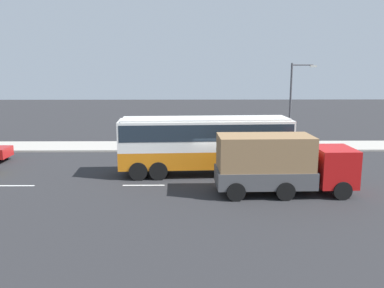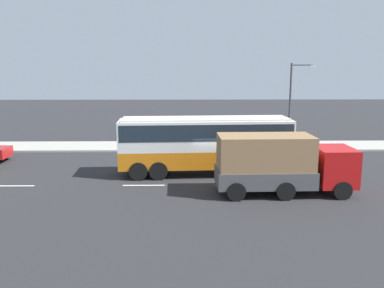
{
  "view_description": "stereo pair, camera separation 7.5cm",
  "coord_description": "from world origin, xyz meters",
  "views": [
    {
      "loc": [
        -1.64,
        -24.56,
        6.67
      ],
      "look_at": [
        -1.34,
        0.29,
        1.96
      ],
      "focal_mm": 38.08,
      "sensor_mm": 36.0,
      "label": 1
    },
    {
      "loc": [
        -1.72,
        -24.55,
        6.67
      ],
      "look_at": [
        -1.34,
        0.29,
        1.96
      ],
      "focal_mm": 38.08,
      "sensor_mm": 36.0,
      "label": 2
    }
  ],
  "objects": [
    {
      "name": "cargo_truck",
      "position": [
        3.3,
        -3.67,
        1.68
      ],
      "size": [
        7.29,
        2.77,
        3.16
      ],
      "rotation": [
        0.0,
        0.0,
        0.02
      ],
      "color": "red",
      "rests_on": "ground_plane"
    },
    {
      "name": "street_lamp",
      "position": [
        6.75,
        7.54,
        4.11
      ],
      "size": [
        1.99,
        0.24,
        6.82
      ],
      "color": "#47474C",
      "rests_on": "sidewalk_curb"
    },
    {
      "name": "lane_centreline",
      "position": [
        3.15,
        -2.08,
        0.0
      ],
      "size": [
        43.2,
        0.16,
        0.01
      ],
      "color": "white",
      "rests_on": "ground_plane"
    },
    {
      "name": "ground_plane",
      "position": [
        0.0,
        0.0,
        0.0
      ],
      "size": [
        120.0,
        120.0,
        0.0
      ],
      "primitive_type": "plane",
      "color": "#28282B"
    },
    {
      "name": "pedestrian_near_curb",
      "position": [
        -0.4,
        8.97,
        1.02
      ],
      "size": [
        0.32,
        0.32,
        1.52
      ],
      "rotation": [
        0.0,
        0.0,
        1.09
      ],
      "color": "brown",
      "rests_on": "sidewalk_curb"
    },
    {
      "name": "pedestrian_at_crossing",
      "position": [
        4.43,
        8.03,
        1.19
      ],
      "size": [
        0.32,
        0.32,
        1.79
      ],
      "rotation": [
        0.0,
        0.0,
        5.83
      ],
      "color": "black",
      "rests_on": "sidewalk_curb"
    },
    {
      "name": "sidewalk_curb",
      "position": [
        0.0,
        9.21,
        0.07
      ],
      "size": [
        80.0,
        4.0,
        0.15
      ],
      "primitive_type": "cube",
      "color": "#A8A399",
      "rests_on": "ground_plane"
    },
    {
      "name": "coach_bus",
      "position": [
        -0.5,
        0.4,
        2.21
      ],
      "size": [
        10.79,
        3.15,
        3.58
      ],
      "rotation": [
        0.0,
        0.0,
        0.05
      ],
      "color": "orange",
      "rests_on": "ground_plane"
    }
  ]
}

